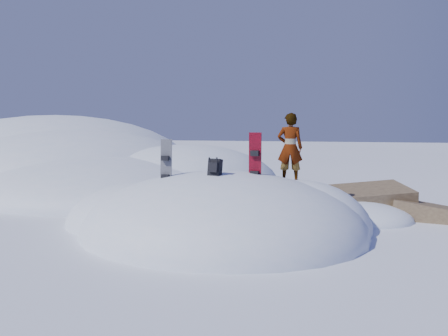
% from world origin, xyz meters
% --- Properties ---
extents(ground, '(120.00, 120.00, 0.00)m').
position_xyz_m(ground, '(0.00, 0.00, 0.00)').
color(ground, white).
rests_on(ground, ground).
extents(snow_mound, '(8.00, 6.00, 3.00)m').
position_xyz_m(snow_mound, '(-0.17, 0.24, 0.00)').
color(snow_mound, white).
rests_on(snow_mound, ground).
extents(snow_ridge, '(21.50, 18.50, 6.40)m').
position_xyz_m(snow_ridge, '(-10.43, 9.85, 0.00)').
color(snow_ridge, white).
rests_on(snow_ridge, ground).
extents(rock_outcrop, '(4.68, 4.41, 1.68)m').
position_xyz_m(rock_outcrop, '(3.72, 3.01, 0.01)').
color(rock_outcrop, brown).
rests_on(rock_outcrop, ground).
extents(snowboard_red, '(0.31, 0.16, 1.65)m').
position_xyz_m(snowboard_red, '(0.78, 0.18, 1.64)').
color(snowboard_red, '#B30923').
rests_on(snowboard_red, snow_mound).
extents(snowboard_dark, '(0.28, 0.19, 1.50)m').
position_xyz_m(snowboard_dark, '(-1.30, -0.35, 1.55)').
color(snowboard_dark, black).
rests_on(snowboard_dark, snow_mound).
extents(backpack, '(0.33, 0.36, 0.47)m').
position_xyz_m(backpack, '(-0.03, -0.50, 1.65)').
color(backpack, black).
rests_on(backpack, snow_mound).
extents(gear_pile, '(0.80, 0.62, 0.21)m').
position_xyz_m(gear_pile, '(-2.28, -1.23, 0.10)').
color(gear_pile, black).
rests_on(gear_pile, ground).
extents(person, '(0.67, 0.47, 1.76)m').
position_xyz_m(person, '(1.53, 1.01, 2.05)').
color(person, slate).
rests_on(person, snow_mound).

